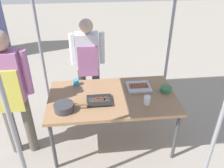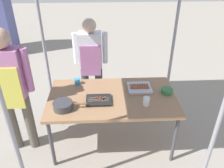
# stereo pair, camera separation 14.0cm
# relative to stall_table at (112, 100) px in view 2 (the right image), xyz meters

# --- Properties ---
(ground_plane) EXTENTS (18.00, 18.00, 0.00)m
(ground_plane) POSITION_rel_stall_table_xyz_m (0.00, 0.00, -0.70)
(ground_plane) COLOR gray
(stall_table) EXTENTS (1.60, 0.90, 0.75)m
(stall_table) POSITION_rel_stall_table_xyz_m (0.00, 0.00, 0.00)
(stall_table) COLOR #9E724C
(stall_table) RESTS_ON ground
(tray_grilled_sausages) EXTENTS (0.31, 0.27, 0.05)m
(tray_grilled_sausages) POSITION_rel_stall_table_xyz_m (0.37, 0.16, 0.07)
(tray_grilled_sausages) COLOR silver
(tray_grilled_sausages) RESTS_ON stall_table
(tray_meat_skewers) EXTENTS (0.30, 0.24, 0.04)m
(tray_meat_skewers) POSITION_rel_stall_table_xyz_m (-0.17, -0.10, 0.07)
(tray_meat_skewers) COLOR black
(tray_meat_skewers) RESTS_ON stall_table
(cooking_wok) EXTENTS (0.39, 0.23, 0.09)m
(cooking_wok) POSITION_rel_stall_table_xyz_m (-0.58, -0.23, 0.10)
(cooking_wok) COLOR #38383A
(cooking_wok) RESTS_ON stall_table
(condiment_bowl) EXTENTS (0.15, 0.15, 0.06)m
(condiment_bowl) POSITION_rel_stall_table_xyz_m (0.70, 0.04, 0.08)
(condiment_bowl) COLOR #33723F
(condiment_bowl) RESTS_ON stall_table
(drink_cup_near_edge) EXTENTS (0.08, 0.08, 0.08)m
(drink_cup_near_edge) POSITION_rel_stall_table_xyz_m (-0.46, 0.32, 0.09)
(drink_cup_near_edge) COLOR #338CBF
(drink_cup_near_edge) RESTS_ON stall_table
(drink_cup_by_wok) EXTENTS (0.08, 0.08, 0.11)m
(drink_cup_by_wok) POSITION_rel_stall_table_xyz_m (0.39, -0.20, 0.11)
(drink_cup_by_wok) COLOR white
(drink_cup_by_wok) RESTS_ON stall_table
(vendor_woman) EXTENTS (0.52, 0.22, 1.50)m
(vendor_woman) POSITION_rel_stall_table_xyz_m (-0.29, 0.84, 0.18)
(vendor_woman) COLOR #333842
(vendor_woman) RESTS_ON ground
(customer_nearby) EXTENTS (0.52, 0.23, 1.66)m
(customer_nearby) POSITION_rel_stall_table_xyz_m (-1.18, -0.05, 0.29)
(customer_nearby) COLOR #595147
(customer_nearby) RESTS_ON ground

